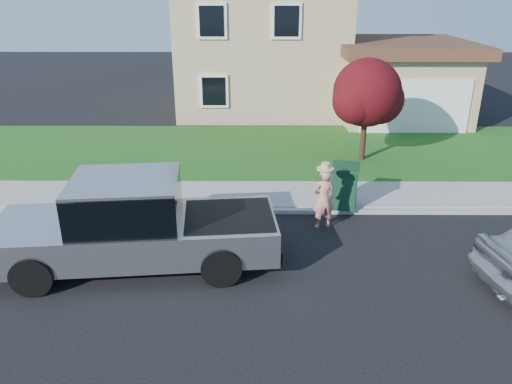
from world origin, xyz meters
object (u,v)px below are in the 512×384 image
at_px(woman, 324,198).
at_px(ornamental_tree, 368,96).
at_px(pickup_truck, 135,226).
at_px(trash_bin, 345,185).

distance_m(woman, ornamental_tree, 6.02).
relative_size(pickup_truck, woman, 3.65).
xyz_separation_m(woman, trash_bin, (0.73, 1.10, -0.10)).
bearing_deg(trash_bin, ornamental_tree, 85.75).
bearing_deg(woman, trash_bin, -138.95).
xyz_separation_m(pickup_truck, woman, (4.51, 1.95, -0.13)).
relative_size(woman, trash_bin, 1.50).
relative_size(woman, ornamental_tree, 0.50).
height_order(pickup_truck, trash_bin, pickup_truck).
distance_m(woman, trash_bin, 1.33).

